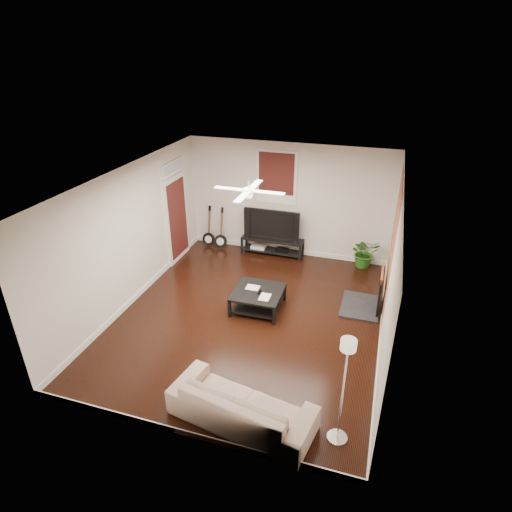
% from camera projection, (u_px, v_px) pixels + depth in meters
% --- Properties ---
extents(room, '(5.01, 6.01, 2.81)m').
position_uv_depth(room, '(249.00, 253.00, 7.83)').
color(room, black).
rests_on(room, ground).
extents(brick_accent, '(0.02, 2.20, 2.80)m').
position_uv_depth(brick_accent, '(392.00, 248.00, 8.01)').
color(brick_accent, brown).
rests_on(brick_accent, floor).
extents(fireplace, '(0.80, 1.10, 0.92)m').
position_uv_depth(fireplace, '(370.00, 289.00, 8.51)').
color(fireplace, black).
rests_on(fireplace, floor).
extents(window_back, '(1.00, 0.06, 1.30)m').
position_uv_depth(window_back, '(276.00, 178.00, 10.18)').
color(window_back, '#35120E').
rests_on(window_back, wall_back).
extents(door_left, '(0.08, 1.00, 2.50)m').
position_uv_depth(door_left, '(177.00, 211.00, 10.17)').
color(door_left, white).
rests_on(door_left, wall_left).
extents(tv_stand, '(1.56, 0.42, 0.44)m').
position_uv_depth(tv_stand, '(272.00, 246.00, 10.81)').
color(tv_stand, black).
rests_on(tv_stand, floor).
extents(tv, '(1.40, 0.18, 0.80)m').
position_uv_depth(tv, '(273.00, 223.00, 10.54)').
color(tv, black).
rests_on(tv, tv_stand).
extents(coffee_table, '(0.97, 0.97, 0.40)m').
position_uv_depth(coffee_table, '(258.00, 300.00, 8.64)').
color(coffee_table, black).
rests_on(coffee_table, floor).
extents(sofa, '(2.20, 1.18, 0.61)m').
position_uv_depth(sofa, '(242.00, 405.00, 6.02)').
color(sofa, tan).
rests_on(sofa, floor).
extents(floor_lamp, '(0.33, 0.33, 1.70)m').
position_uv_depth(floor_lamp, '(343.00, 392.00, 5.50)').
color(floor_lamp, silver).
rests_on(floor_lamp, floor).
extents(potted_plant, '(0.81, 0.76, 0.73)m').
position_uv_depth(potted_plant, '(365.00, 253.00, 10.15)').
color(potted_plant, '#265E1B').
rests_on(potted_plant, floor).
extents(guitar_left, '(0.34, 0.24, 1.08)m').
position_uv_depth(guitar_left, '(208.00, 227.00, 11.10)').
color(guitar_left, black).
rests_on(guitar_left, floor).
extents(guitar_right, '(0.35, 0.26, 1.08)m').
position_uv_depth(guitar_right, '(220.00, 229.00, 10.98)').
color(guitar_right, black).
rests_on(guitar_right, floor).
extents(ceiling_fan, '(1.24, 1.24, 0.32)m').
position_uv_depth(ceiling_fan, '(249.00, 191.00, 7.28)').
color(ceiling_fan, white).
rests_on(ceiling_fan, ceiling).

